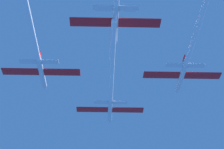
# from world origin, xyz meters

# --- Properties ---
(jet_lead) EXTENTS (17.67, 43.79, 2.93)m
(jet_lead) POSITION_xyz_m (-0.21, -10.68, -0.54)
(jet_lead) COLOR white
(jet_left_wing) EXTENTS (17.67, 49.52, 2.93)m
(jet_left_wing) POSITION_xyz_m (-16.18, -30.54, -0.38)
(jet_left_wing) COLOR white
(jet_right_wing) EXTENTS (17.67, 43.45, 2.93)m
(jet_right_wing) POSITION_xyz_m (15.87, -27.83, -0.69)
(jet_right_wing) COLOR white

